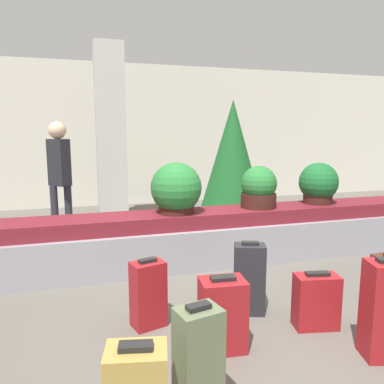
# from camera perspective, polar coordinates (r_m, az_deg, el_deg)

# --- Properties ---
(ground_plane) EXTENTS (18.00, 18.00, 0.00)m
(ground_plane) POSITION_cam_1_polar(r_m,az_deg,el_deg) (3.67, 6.74, -17.91)
(ground_plane) COLOR #59544C
(back_wall) EXTENTS (18.00, 0.06, 3.20)m
(back_wall) POSITION_cam_1_polar(r_m,az_deg,el_deg) (8.85, -8.20, 8.56)
(back_wall) COLOR beige
(back_wall) RESTS_ON ground_plane
(carousel) EXTENTS (7.98, 0.73, 0.68)m
(carousel) POSITION_cam_1_polar(r_m,az_deg,el_deg) (4.80, 0.00, -7.16)
(carousel) COLOR gray
(carousel) RESTS_ON ground_plane
(pillar) EXTENTS (0.51, 0.51, 3.20)m
(pillar) POSITION_cam_1_polar(r_m,az_deg,el_deg) (6.93, -12.27, 8.34)
(pillar) COLOR beige
(pillar) RESTS_ON ground_plane
(suitcase_1) EXTENTS (0.32, 0.26, 0.60)m
(suitcase_1) POSITION_cam_1_polar(r_m,az_deg,el_deg) (3.35, -6.69, -15.17)
(suitcase_1) COLOR maroon
(suitcase_1) RESTS_ON ground_plane
(suitcase_2) EXTENTS (0.37, 0.29, 0.59)m
(suitcase_2) POSITION_cam_1_polar(r_m,az_deg,el_deg) (3.02, 4.66, -18.09)
(suitcase_2) COLOR maroon
(suitcase_2) RESTS_ON ground_plane
(suitcase_3) EXTENTS (0.32, 0.27, 0.68)m
(suitcase_3) POSITION_cam_1_polar(r_m,az_deg,el_deg) (3.57, 8.73, -12.92)
(suitcase_3) COLOR #232328
(suitcase_3) RESTS_ON ground_plane
(suitcase_4) EXTENTS (0.40, 0.27, 0.50)m
(suitcase_4) POSITION_cam_1_polar(r_m,az_deg,el_deg) (3.49, 18.39, -15.50)
(suitcase_4) COLOR maroon
(suitcase_4) RESTS_ON ground_plane
(suitcase_5) EXTENTS (0.31, 0.29, 0.77)m
(suitcase_5) POSITION_cam_1_polar(r_m,az_deg,el_deg) (3.20, 27.12, -15.72)
(suitcase_5) COLOR maroon
(suitcase_5) RESTS_ON ground_plane
(suitcase_6) EXTENTS (0.29, 0.24, 0.71)m
(suitcase_6) POSITION_cam_1_polar(r_m,az_deg,el_deg) (2.36, 0.97, -24.83)
(suitcase_6) COLOR #5B6647
(suitcase_6) RESTS_ON ground_plane
(potted_plant_0) EXTENTS (0.47, 0.47, 0.55)m
(potted_plant_0) POSITION_cam_1_polar(r_m,az_deg,el_deg) (5.02, 10.12, 0.56)
(potted_plant_0) COLOR #381914
(potted_plant_0) RESTS_ON carousel
(potted_plant_1) EXTENTS (0.54, 0.54, 0.57)m
(potted_plant_1) POSITION_cam_1_polar(r_m,az_deg,el_deg) (5.52, 18.71, 1.15)
(potted_plant_1) COLOR #381914
(potted_plant_1) RESTS_ON carousel
(potted_plant_2) EXTENTS (0.63, 0.63, 0.63)m
(potted_plant_2) POSITION_cam_1_polar(r_m,az_deg,el_deg) (4.58, -2.42, 0.34)
(potted_plant_2) COLOR #381914
(potted_plant_2) RESTS_ON carousel
(traveler_0) EXTENTS (0.35, 0.36, 1.82)m
(traveler_0) POSITION_cam_1_polar(r_m,az_deg,el_deg) (5.93, -19.55, 3.18)
(traveler_0) COLOR #282833
(traveler_0) RESTS_ON ground_plane
(decorated_tree) EXTENTS (1.20, 1.20, 2.24)m
(decorated_tree) POSITION_cam_1_polar(r_m,az_deg,el_deg) (6.86, 6.16, 5.23)
(decorated_tree) COLOR #4C331E
(decorated_tree) RESTS_ON ground_plane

